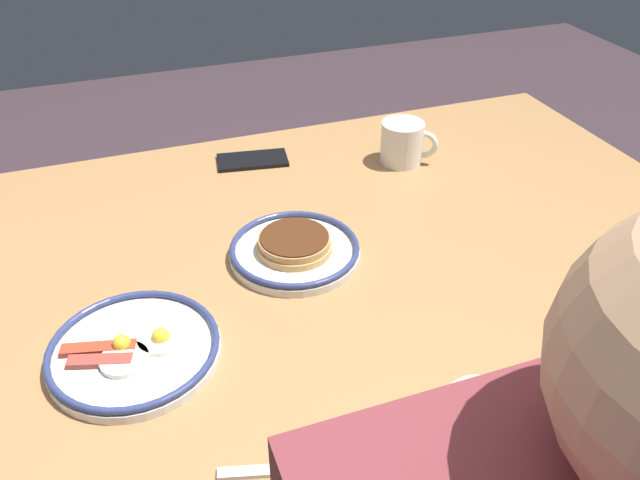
% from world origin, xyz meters
% --- Properties ---
extents(dining_table, '(1.50, 0.94, 0.74)m').
position_xyz_m(dining_table, '(0.00, 0.00, 0.66)').
color(dining_table, '#A27345').
rests_on(dining_table, ground_plane).
extents(plate_near_main, '(0.22, 0.22, 0.04)m').
position_xyz_m(plate_near_main, '(0.03, 0.00, 0.76)').
color(plate_near_main, silver).
rests_on(plate_near_main, dining_table).
extents(plate_center_pancakes, '(0.23, 0.23, 0.04)m').
position_xyz_m(plate_center_pancakes, '(0.30, 0.14, 0.75)').
color(plate_center_pancakes, white).
rests_on(plate_center_pancakes, dining_table).
extents(coffee_mug, '(0.11, 0.09, 0.09)m').
position_xyz_m(coffee_mug, '(-0.29, -0.24, 0.78)').
color(coffee_mug, white).
rests_on(coffee_mug, dining_table).
extents(cell_phone, '(0.15, 0.09, 0.01)m').
position_xyz_m(cell_phone, '(0.01, -0.34, 0.74)').
color(cell_phone, black).
rests_on(cell_phone, dining_table).
extents(tea_spoon, '(0.19, 0.07, 0.01)m').
position_xyz_m(tea_spoon, '(0.11, 0.40, 0.74)').
color(tea_spoon, silver).
rests_on(tea_spoon, dining_table).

